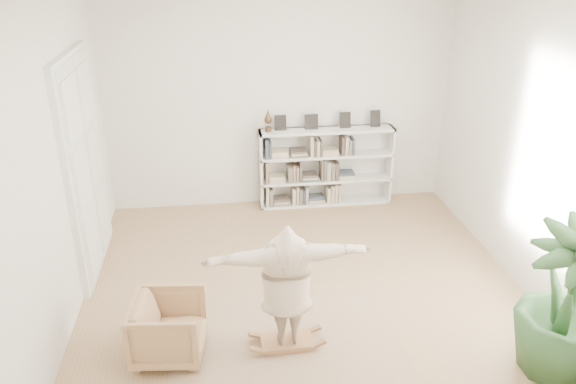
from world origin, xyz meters
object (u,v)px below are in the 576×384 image
Objects in this scene: bookshelf at (325,168)px; armchair at (169,328)px; houseplant at (567,302)px; rocker_board at (287,341)px; person at (287,281)px.

bookshelf reaches higher than armchair.
houseplant is at bearing -70.17° from bookshelf.
bookshelf is at bearing 71.07° from rocker_board.
rocker_board is 0.33× the size of person.
rocker_board is at bearing -85.82° from armchair.
houseplant is at bearing -16.59° from rocker_board.
houseplant is at bearing 163.41° from person.
armchair is 1.27m from rocker_board.
houseplant is (2.67, -0.70, 0.76)m from rocker_board.
bookshelf is at bearing 109.83° from houseplant.
houseplant reaches higher than person.
person is 1.03× the size of houseplant.
rocker_board is (1.24, -0.04, -0.27)m from armchair.
rocker_board is (-1.11, -3.62, -0.56)m from bookshelf.
rocker_board is at bearing 165.30° from houseplant.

